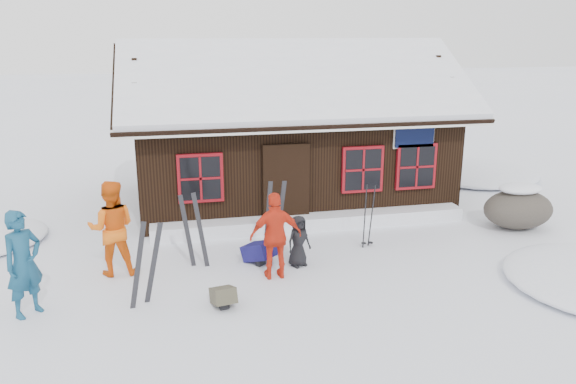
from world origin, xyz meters
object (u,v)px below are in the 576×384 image
Objects in this scene: skier_teal at (24,264)px; boulder at (518,208)px; ski_poles at (368,217)px; backpack_olive at (223,299)px; skier_orange_right at (276,236)px; ski_pair_left at (146,265)px; skier_orange_left at (112,228)px; skier_crouched at (299,241)px; backpack_blue at (259,255)px.

skier_teal reaches higher than boulder.
ski_poles reaches higher than backpack_olive.
skier_teal is at bearing -165.52° from ski_poles.
skier_orange_right reaches higher than ski_pair_left.
skier_orange_right is at bearing 7.09° from ski_pair_left.
ski_pair_left is at bearing 115.44° from skier_orange_left.
skier_teal is 4.98m from skier_crouched.
ski_poles is (4.66, 1.76, -0.05)m from ski_pair_left.
boulder is at bearing -35.16° from skier_teal.
backpack_olive is at bearing 40.82° from skier_orange_right.
skier_orange_left is (1.29, 1.41, 0.03)m from skier_teal.
skier_orange_left is 5.32m from ski_poles.
backpack_blue reaches higher than backpack_olive.
boulder is 7.78m from backpack_olive.
backpack_blue is at bearing 133.73° from skier_crouched.
backpack_olive is at bearing -157.71° from backpack_blue.
backpack_olive is at bearing -161.08° from skier_crouched.
skier_teal is at bearing -168.77° from boulder.
skier_orange_left is at bearing -175.77° from boulder.
skier_orange_right reaches higher than boulder.
skier_teal is at bearing 49.27° from skier_orange_left.
ski_poles reaches higher than skier_crouched.
ski_poles is 2.91× the size of backpack_olive.
skier_orange_left is 1.30× the size of ski_poles.
skier_crouched is 2.24m from backpack_olive.
skier_orange_left is 3.63m from skier_crouched.
skier_teal is at bearing 162.64° from backpack_olive.
skier_orange_left is 3.15m from skier_orange_right.
backpack_blue is at bearing -28.34° from skier_teal.
skier_teal is 3.01× the size of backpack_blue.
skier_orange_right is 2.46m from ski_pair_left.
boulder is at bearing -33.35° from backpack_blue.
skier_crouched is 1.74× the size of backpack_blue.
boulder is (10.55, 2.09, -0.41)m from skier_teal.
skier_orange_left is 3.09× the size of backpack_blue.
skier_teal is 1.94m from ski_pair_left.
skier_teal reaches higher than skier_crouched.
ski_pair_left is 3.11× the size of backpack_olive.
boulder is (9.26, 0.68, -0.44)m from skier_orange_left.
ski_pair_left is at bearing 13.82° from skier_orange_right.
backpack_olive is at bearing -147.91° from ski_poles.
skier_crouched is 2.13× the size of backpack_olive.
boulder is at bearing -166.26° from skier_orange_right.
skier_orange_right is at bearing -153.07° from ski_poles.
backpack_blue is at bearing -171.72° from ski_poles.
skier_orange_left is 2.77m from backpack_olive.
ski_pair_left reaches higher than backpack_olive.
skier_orange_left is 9.30m from boulder.
ski_poles is at bearing -174.36° from boulder.
ski_pair_left reaches higher than boulder.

